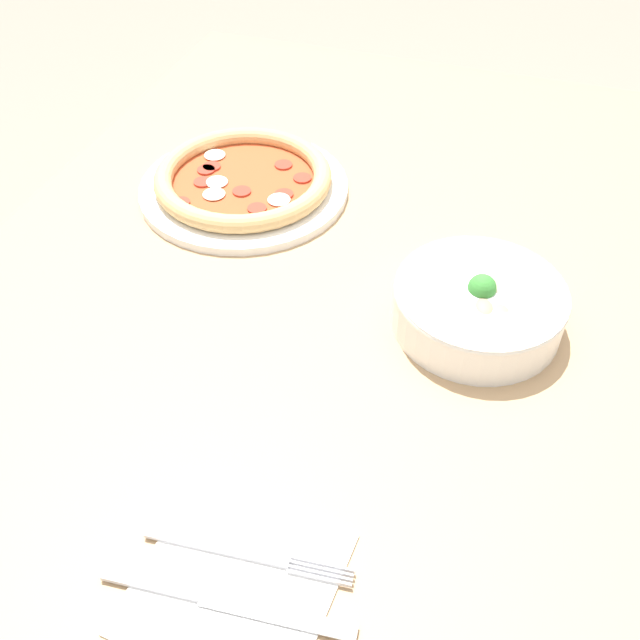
% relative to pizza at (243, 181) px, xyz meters
% --- Properties ---
extents(ground_plane, '(8.00, 8.00, 0.00)m').
position_rel_pizza_xyz_m(ground_plane, '(0.16, 0.22, -0.77)').
color(ground_plane, gray).
extents(dining_table, '(1.33, 1.02, 0.75)m').
position_rel_pizza_xyz_m(dining_table, '(0.16, 0.22, -0.11)').
color(dining_table, tan).
rests_on(dining_table, ground_plane).
extents(pizza, '(0.30, 0.30, 0.04)m').
position_rel_pizza_xyz_m(pizza, '(0.00, 0.00, 0.00)').
color(pizza, white).
rests_on(pizza, dining_table).
extents(bowl, '(0.20, 0.20, 0.07)m').
position_rel_pizza_xyz_m(bowl, '(0.17, 0.36, 0.01)').
color(bowl, white).
rests_on(bowl, dining_table).
extents(napkin, '(0.17, 0.17, 0.00)m').
position_rel_pizza_xyz_m(napkin, '(0.55, 0.22, -0.02)').
color(napkin, white).
rests_on(napkin, dining_table).
extents(fork, '(0.03, 0.19, 0.00)m').
position_rel_pizza_xyz_m(fork, '(0.52, 0.22, -0.01)').
color(fork, silver).
rests_on(fork, napkin).
extents(knife, '(0.03, 0.22, 0.01)m').
position_rel_pizza_xyz_m(knife, '(0.57, 0.21, -0.01)').
color(knife, silver).
rests_on(knife, napkin).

